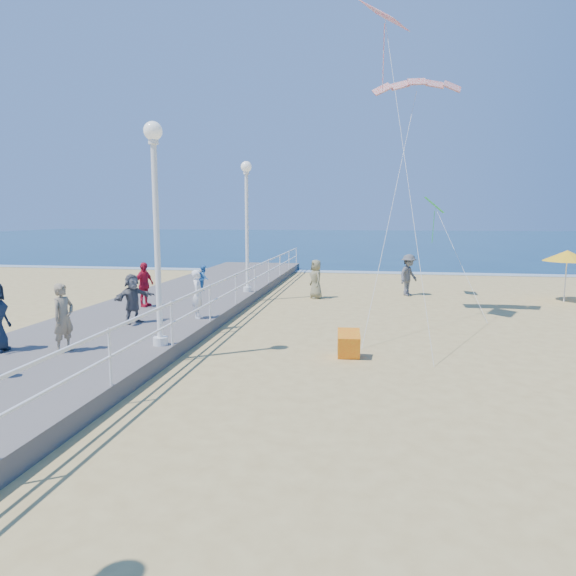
% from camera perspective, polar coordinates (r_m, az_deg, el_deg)
% --- Properties ---
extents(ground, '(160.00, 160.00, 0.00)m').
position_cam_1_polar(ground, '(12.15, 10.30, -9.08)').
color(ground, tan).
rests_on(ground, ground).
extents(ocean, '(160.00, 90.00, 0.05)m').
position_cam_1_polar(ocean, '(76.70, 9.50, 5.34)').
color(ocean, '#0C2E4A').
rests_on(ocean, ground).
extents(surf_line, '(160.00, 1.20, 0.04)m').
position_cam_1_polar(surf_line, '(32.31, 9.70, 1.71)').
color(surf_line, silver).
rests_on(surf_line, ground).
extents(boardwalk, '(5.00, 44.00, 0.40)m').
position_cam_1_polar(boardwalk, '(14.08, -22.05, -6.32)').
color(boardwalk, slate).
rests_on(boardwalk, ground).
extents(railing, '(0.05, 42.00, 0.55)m').
position_cam_1_polar(railing, '(12.77, -12.86, -2.55)').
color(railing, white).
rests_on(railing, boardwalk).
extents(lamp_post_mid, '(0.44, 0.44, 5.32)m').
position_cam_1_polar(lamp_post_mid, '(12.67, -14.47, 8.29)').
color(lamp_post_mid, white).
rests_on(lamp_post_mid, boardwalk).
extents(lamp_post_far, '(0.44, 0.44, 5.32)m').
position_cam_1_polar(lamp_post_far, '(21.23, -4.61, 8.34)').
color(lamp_post_far, white).
rests_on(lamp_post_far, boardwalk).
extents(woman_holding_toddler, '(0.42, 0.59, 1.50)m').
position_cam_1_polar(woman_holding_toddler, '(16.01, -9.97, -0.69)').
color(woman_holding_toddler, white).
rests_on(woman_holding_toddler, boardwalk).
extents(toddler_held, '(0.34, 0.41, 0.78)m').
position_cam_1_polar(toddler_held, '(16.04, -9.33, 1.11)').
color(toddler_held, '#377FCF').
rests_on(toddler_held, boardwalk).
extents(spectator_3, '(0.64, 0.98, 1.55)m').
position_cam_1_polar(spectator_3, '(18.48, -15.72, 0.37)').
color(spectator_3, red).
rests_on(spectator_3, boardwalk).
extents(spectator_5, '(1.04, 1.40, 1.47)m').
position_cam_1_polar(spectator_5, '(15.77, -16.89, -1.12)').
color(spectator_5, '#5C5D61').
rests_on(spectator_5, boardwalk).
extents(spectator_6, '(0.50, 0.65, 1.61)m').
position_cam_1_polar(spectator_6, '(13.01, -23.68, -3.04)').
color(spectator_6, gray).
rests_on(spectator_6, boardwalk).
extents(beach_walker_a, '(1.24, 1.37, 1.85)m').
position_cam_1_polar(beach_walker_a, '(23.46, 13.25, 1.42)').
color(beach_walker_a, '#515256').
rests_on(beach_walker_a, ground).
extents(beach_walker_c, '(0.85, 0.97, 1.67)m').
position_cam_1_polar(beach_walker_c, '(22.08, 3.12, 0.99)').
color(beach_walker_c, '#7D7856').
rests_on(beach_walker_c, ground).
extents(box_kite, '(0.61, 0.75, 0.74)m').
position_cam_1_polar(box_kite, '(13.06, 6.75, -6.43)').
color(box_kite, '#F1480E').
rests_on(box_kite, ground).
extents(beach_umbrella, '(1.90, 1.90, 2.14)m').
position_cam_1_polar(beach_umbrella, '(23.98, 28.61, 3.16)').
color(beach_umbrella, white).
rests_on(beach_umbrella, ground).
extents(kite_parafoil, '(2.98, 0.94, 0.65)m').
position_cam_1_polar(kite_parafoil, '(19.00, 14.14, 21.35)').
color(kite_parafoil, red).
extents(kite_diamond_green, '(0.88, 1.10, 0.70)m').
position_cam_1_polar(kite_diamond_green, '(23.35, 15.93, 8.87)').
color(kite_diamond_green, green).
extents(kite_diamond_redwhite, '(1.58, 1.68, 0.75)m').
position_cam_1_polar(kite_diamond_redwhite, '(17.66, 10.68, 27.58)').
color(kite_diamond_redwhite, red).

